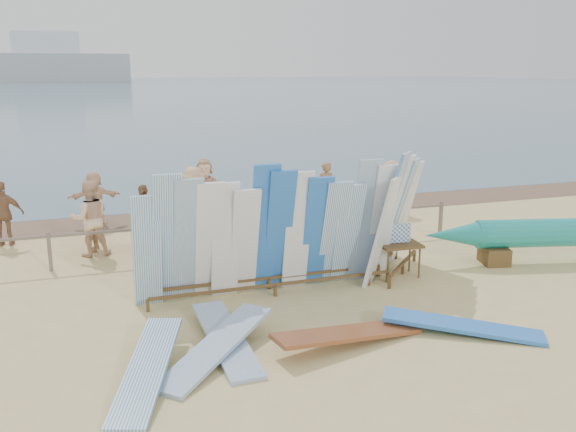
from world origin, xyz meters
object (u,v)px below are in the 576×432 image
object	(u,v)px
vendor_table	(399,259)
beachgoer_5	(205,190)
flat_board_e	(148,380)
beach_chair_right	(247,232)
beachgoer_1	(92,216)
beachgoer_extra_1	(4,214)
beachgoer_2	(90,218)
stroller	(315,221)
beachgoer_11	(95,198)
beachgoer_4	(144,213)
flat_board_b	(217,357)
main_surfboard_rack	(272,236)
beachgoer_7	(325,189)
flat_board_d	(462,333)
flat_board_c	(348,344)
beach_chair_left	(261,233)
side_surfboard_rack	(395,219)
beachgoer_3	(194,201)
flat_board_a	(226,344)
beachgoer_9	(391,187)

from	to	relation	value
vendor_table	beachgoer_5	world-z (taller)	beachgoer_5
flat_board_e	beach_chair_right	xyz separation A→B (m)	(3.25, 6.74, 0.23)
beachgoer_1	beachgoer_extra_1	size ratio (longest dim) A/B	1.07
beach_chair_right	beachgoer_2	distance (m)	3.98
stroller	beachgoer_11	xyz separation A→B (m)	(-5.64, 2.91, 0.41)
beach_chair_right	beachgoer_extra_1	distance (m)	6.20
vendor_table	beachgoer_4	distance (m)	6.73
beachgoer_11	flat_board_b	bearing A→B (deg)	95.44
main_surfboard_rack	beach_chair_right	world-z (taller)	main_surfboard_rack
main_surfboard_rack	stroller	distance (m)	4.58
vendor_table	flat_board_b	distance (m)	5.22
beachgoer_7	stroller	bearing A→B (deg)	57.19
flat_board_d	flat_board_c	distance (m)	2.05
main_surfboard_rack	beachgoer_7	bearing A→B (deg)	59.12
vendor_table	beachgoer_extra_1	size ratio (longest dim) A/B	0.71
beachgoer_2	beachgoer_11	distance (m)	2.99
flat_board_b	beach_chair_left	distance (m)	6.37
side_surfboard_rack	beachgoer_3	xyz separation A→B (m)	(-3.62, 4.60, -0.32)
beach_chair_left	vendor_table	bearing A→B (deg)	-68.41
flat_board_b	beachgoer_extra_1	distance (m)	8.72
side_surfboard_rack	beachgoer_1	xyz separation A→B (m)	(-6.26, 3.83, -0.35)
main_surfboard_rack	beachgoer_7	xyz separation A→B (m)	(3.48, 5.88, -0.38)
flat_board_a	beachgoer_7	size ratio (longest dim) A/B	1.64
flat_board_d	flat_board_c	size ratio (longest dim) A/B	1.00
beachgoer_3	beachgoer_extra_1	size ratio (longest dim) A/B	1.11
beach_chair_left	beach_chair_right	size ratio (longest dim) A/B	1.20
side_surfboard_rack	flat_board_e	distance (m)	6.60
main_surfboard_rack	beachgoer_7	world-z (taller)	main_surfboard_rack
main_surfboard_rack	stroller	world-z (taller)	main_surfboard_rack
beachgoer_9	stroller	bearing A→B (deg)	-26.80
flat_board_a	beach_chair_left	bearing A→B (deg)	66.57
side_surfboard_rack	beachgoer_extra_1	size ratio (longest dim) A/B	1.67
beachgoer_9	beachgoer_5	bearing A→B (deg)	-63.80
flat_board_a	stroller	world-z (taller)	stroller
main_surfboard_rack	beach_chair_left	xyz separation A→B (m)	(0.73, 3.47, -0.93)
flat_board_b	beachgoer_1	size ratio (longest dim) A/B	1.52
side_surfboard_rack	beachgoer_5	world-z (taller)	side_surfboard_rack
side_surfboard_rack	flat_board_c	bearing A→B (deg)	-174.58
flat_board_d	beachgoer_1	world-z (taller)	beachgoer_1
main_surfboard_rack	beachgoer_extra_1	size ratio (longest dim) A/B	3.23
stroller	beachgoer_2	size ratio (longest dim) A/B	0.52
side_surfboard_rack	beachgoer_4	bearing A→B (deg)	93.56
vendor_table	flat_board_b	xyz separation A→B (m)	(-4.56, -2.52, -0.39)
vendor_table	beachgoer_11	world-z (taller)	beachgoer_11
flat_board_c	stroller	world-z (taller)	stroller
beachgoer_4	vendor_table	bearing A→B (deg)	33.72
beachgoer_3	beachgoer_1	world-z (taller)	beachgoer_3
beachgoer_extra_1	vendor_table	bearing A→B (deg)	154.55
flat_board_d	flat_board_e	bearing A→B (deg)	121.55
flat_board_d	beachgoer_9	xyz separation A→B (m)	(2.94, 8.32, 0.83)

